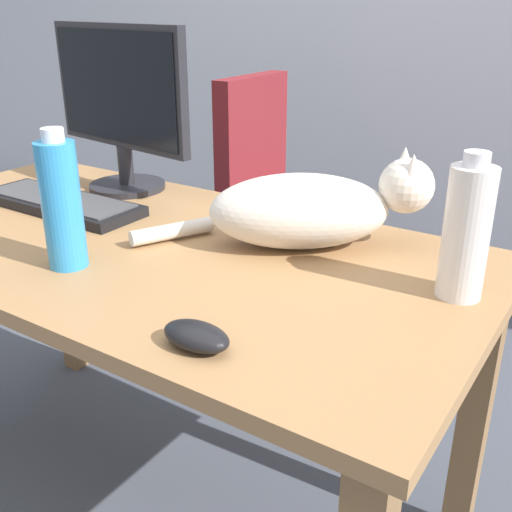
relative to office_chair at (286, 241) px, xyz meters
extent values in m
plane|color=#474C56|center=(0.12, -0.80, -0.42)|extent=(8.00, 8.00, 0.00)
cube|color=#9E7247|center=(0.12, -0.80, 0.28)|extent=(1.44, 0.72, 0.03)
cube|color=olive|center=(-0.55, -0.50, -0.08)|extent=(0.06, 0.06, 0.68)
cube|color=olive|center=(0.78, -0.50, -0.08)|extent=(0.06, 0.06, 0.68)
cylinder|color=black|center=(0.05, 0.00, -0.40)|extent=(0.48, 0.48, 0.04)
cylinder|color=black|center=(0.05, 0.00, -0.17)|extent=(0.06, 0.06, 0.50)
cylinder|color=maroon|center=(0.05, 0.00, 0.11)|extent=(0.44, 0.44, 0.06)
cube|color=maroon|center=(-0.14, 0.00, 0.34)|extent=(0.07, 0.35, 0.40)
cylinder|color=#232328|center=(-0.17, -0.55, 0.30)|extent=(0.20, 0.20, 0.01)
cylinder|color=#232328|center=(-0.17, -0.55, 0.36)|extent=(0.04, 0.04, 0.10)
cube|color=#232328|center=(-0.17, -0.55, 0.56)|extent=(0.48, 0.09, 0.30)
cube|color=black|center=(-0.18, -0.56, 0.56)|extent=(0.45, 0.06, 0.27)
cube|color=black|center=(-0.19, -0.76, 0.30)|extent=(0.44, 0.15, 0.02)
cube|color=#444447|center=(-0.19, -0.76, 0.32)|extent=(0.40, 0.12, 0.00)
ellipsoid|color=silver|center=(0.41, -0.65, 0.37)|extent=(0.40, 0.36, 0.15)
sphere|color=silver|center=(0.58, -0.53, 0.42)|extent=(0.11, 0.11, 0.11)
cone|color=silver|center=(0.57, -0.50, 0.47)|extent=(0.04, 0.04, 0.04)
cone|color=silver|center=(0.60, -0.55, 0.47)|extent=(0.04, 0.04, 0.04)
cylinder|color=silver|center=(0.18, -0.77, 0.31)|extent=(0.11, 0.18, 0.03)
ellipsoid|color=black|center=(0.48, -1.07, 0.31)|extent=(0.11, 0.06, 0.04)
cylinder|color=silver|center=(0.75, -0.70, 0.40)|extent=(0.08, 0.08, 0.22)
cylinder|color=silver|center=(0.75, -0.70, 0.53)|extent=(0.04, 0.04, 0.02)
cylinder|color=#2D8CD1|center=(0.10, -0.98, 0.41)|extent=(0.07, 0.07, 0.24)
cylinder|color=silver|center=(0.10, -0.98, 0.54)|extent=(0.04, 0.04, 0.02)
camera|label=1|loc=(0.97, -1.66, 0.75)|focal=42.45mm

